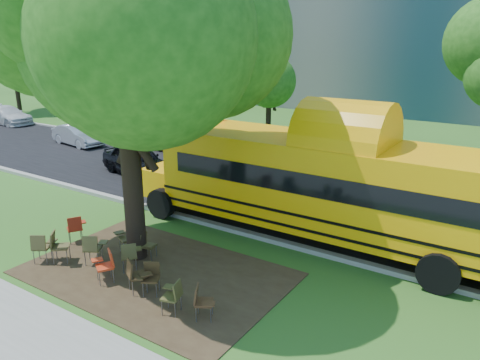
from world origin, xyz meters
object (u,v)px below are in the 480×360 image
Objects in this scene: chair_7 at (202,300)px; chair_11 at (130,254)px; chair_1 at (58,244)px; bg_car_silver at (78,135)px; school_bus at (339,187)px; chair_0 at (41,245)px; chair_10 at (147,243)px; bg_car_red at (172,139)px; chair_5 at (150,275)px; pedestrian_b at (91,110)px; chair_4 at (135,273)px; black_car at (137,160)px; bg_car_white at (7,115)px; chair_3 at (106,263)px; chair_9 at (129,235)px; pedestrian_a at (132,118)px; main_tree at (122,39)px; chair_2 at (93,246)px; chair_8 at (75,226)px; chair_6 at (173,294)px.

chair_11 reaches higher than chair_7.
bg_car_silver is at bearing -171.57° from chair_1.
school_bus is 14.55× the size of chair_0.
school_bus is 13.98× the size of chair_1.
chair_7 is at bearing 49.87° from chair_10.
chair_11 is at bearing -2.33° from chair_10.
chair_11 is 0.20× the size of bg_car_red.
chair_5 is 1.77m from chair_7.
pedestrian_b is at bearing 156.18° from school_bus.
chair_4 is 0.22× the size of black_car.
bg_car_white reaches higher than chair_0.
chair_3 is (-4.08, -5.51, -1.31)m from school_bus.
pedestrian_b is (-13.26, 8.37, 0.15)m from black_car.
bg_car_silver reaches higher than chair_9.
pedestrian_a reaches higher than chair_7.
main_tree reaches higher than pedestrian_b.
chair_2 is at bearing -126.50° from chair_7.
school_bus is 7.75× the size of pedestrian_b.
school_bus is 2.95× the size of bg_car_white.
chair_4 is (1.05, 0.00, 0.01)m from chair_3.
chair_3 is 20.92m from pedestrian_a.
chair_8 is 0.98× the size of chair_9.
chair_6 is at bearing -107.06° from pedestrian_a.
bg_car_white is at bearing -127.56° from chair_10.
chair_6 is at bearing -73.56° from chair_8.
main_tree reaches higher than bg_car_red.
bg_car_silver is (-16.90, 10.01, 0.09)m from chair_7.
chair_2 is 1.09× the size of chair_5.
bg_car_white is 2.62× the size of pedestrian_a.
black_car is (-6.35, 5.97, 0.22)m from chair_10.
chair_3 is 14.81m from bg_car_red.
school_bus is at bearing 40.90° from pedestrian_b.
bg_car_silver reaches higher than chair_2.
main_tree is 2.18× the size of bg_car_white.
chair_8 is at bearing -171.92° from main_tree.
pedestrian_b is at bearing 72.75° from bg_car_red.
main_tree is 11.53× the size of chair_5.
chair_9 is 0.25× the size of bg_car_silver.
chair_4 is at bearing -148.47° from chair_3.
bg_car_silver is at bearing 147.46° from main_tree.
chair_6 is at bearing -137.89° from bg_car_red.
chair_3 is at bearing -120.39° from chair_7.
chair_8 is at bearing -44.22° from chair_5.
chair_6 is 27.31m from pedestrian_b.
pedestrian_a is (-18.58, 9.56, -1.00)m from school_bus.
chair_0 is 0.96× the size of chair_1.
black_car is 0.92× the size of bg_car_white.
chair_8 is 14.22m from bg_car_silver.
chair_2 is 25.27m from bg_car_white.
bg_car_white reaches higher than chair_6.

